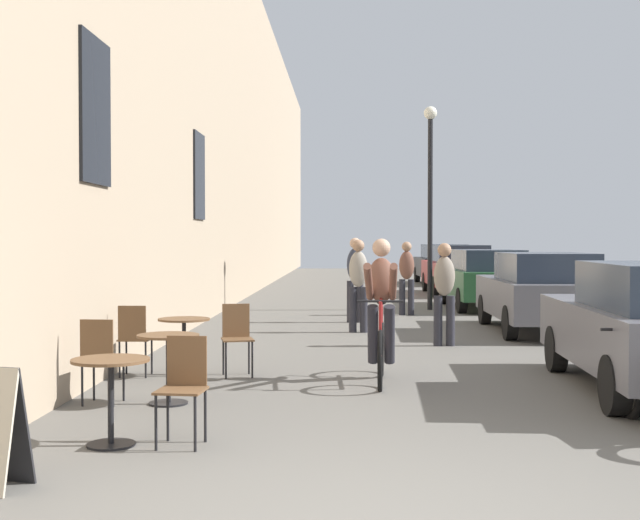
# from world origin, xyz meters

# --- Properties ---
(building_facade_left) EXTENTS (0.54, 68.00, 9.91)m
(building_facade_left) POSITION_xyz_m (-3.45, 14.00, 4.95)
(building_facade_left) COLOR tan
(building_facade_left) RESTS_ON ground_plane
(cafe_table_near) EXTENTS (0.64, 0.64, 0.72)m
(cafe_table_near) POSITION_xyz_m (-2.22, 1.96, 0.52)
(cafe_table_near) COLOR black
(cafe_table_near) RESTS_ON ground_plane
(cafe_chair_near_toward_street) EXTENTS (0.41, 0.41, 0.89)m
(cafe_chair_near_toward_street) POSITION_xyz_m (-1.63, 2.03, 0.52)
(cafe_chair_near_toward_street) COLOR black
(cafe_chair_near_toward_street) RESTS_ON ground_plane
(cafe_table_mid) EXTENTS (0.64, 0.64, 0.72)m
(cafe_table_mid) POSITION_xyz_m (-2.12, 3.71, 0.52)
(cafe_table_mid) COLOR black
(cafe_table_mid) RESTS_ON ground_plane
(cafe_chair_mid_toward_street) EXTENTS (0.40, 0.40, 0.89)m
(cafe_chair_mid_toward_street) POSITION_xyz_m (-2.80, 3.63, 0.52)
(cafe_chair_mid_toward_street) COLOR black
(cafe_chair_mid_toward_street) RESTS_ON ground_plane
(cafe_table_far) EXTENTS (0.64, 0.64, 0.72)m
(cafe_table_far) POSITION_xyz_m (-2.30, 5.46, 0.52)
(cafe_table_far) COLOR black
(cafe_table_far) RESTS_ON ground_plane
(cafe_chair_far_toward_street) EXTENTS (0.38, 0.38, 0.89)m
(cafe_chair_far_toward_street) POSITION_xyz_m (-2.90, 5.38, 0.52)
(cafe_chair_far_toward_street) COLOR black
(cafe_chair_far_toward_street) RESTS_ON ground_plane
(cafe_chair_far_toward_wall) EXTENTS (0.46, 0.46, 0.89)m
(cafe_chair_far_toward_wall) POSITION_xyz_m (-1.65, 5.53, 0.52)
(cafe_chair_far_toward_wall) COLOR black
(cafe_chair_far_toward_wall) RESTS_ON ground_plane
(cyclist_on_bicycle) EXTENTS (0.52, 1.76, 1.74)m
(cyclist_on_bicycle) POSITION_xyz_m (0.14, 5.21, 0.81)
(cyclist_on_bicycle) COLOR black
(cyclist_on_bicycle) RESTS_ON ground_plane
(pedestrian_near) EXTENTS (0.36, 0.26, 1.64)m
(pedestrian_near) POSITION_xyz_m (1.28, 8.53, 0.92)
(pedestrian_near) COLOR #26262D
(pedestrian_near) RESTS_ON ground_plane
(pedestrian_mid) EXTENTS (0.34, 0.25, 1.70)m
(pedestrian_mid) POSITION_xyz_m (-0.07, 10.43, 0.96)
(pedestrian_mid) COLOR #26262D
(pedestrian_mid) RESTS_ON ground_plane
(pedestrian_far) EXTENTS (0.35, 0.26, 1.73)m
(pedestrian_far) POSITION_xyz_m (-0.11, 12.28, 0.98)
(pedestrian_far) COLOR #26262D
(pedestrian_far) RESTS_ON ground_plane
(pedestrian_furthest) EXTENTS (0.34, 0.25, 1.65)m
(pedestrian_furthest) POSITION_xyz_m (1.07, 13.95, 0.93)
(pedestrian_furthest) COLOR #26262D
(pedestrian_furthest) RESTS_ON ground_plane
(street_lamp) EXTENTS (0.32, 0.32, 4.90)m
(street_lamp) POSITION_xyz_m (1.73, 15.42, 3.11)
(street_lamp) COLOR black
(street_lamp) RESTS_ON ground_plane
(parked_car_second) EXTENTS (1.76, 4.12, 1.46)m
(parked_car_second) POSITION_xyz_m (3.26, 10.54, 0.76)
(parked_car_second) COLOR #595960
(parked_car_second) RESTS_ON ground_plane
(parked_car_third) EXTENTS (1.84, 4.14, 1.45)m
(parked_car_third) POSITION_xyz_m (3.10, 15.74, 0.75)
(parked_car_third) COLOR #23512D
(parked_car_third) RESTS_ON ground_plane
(parked_car_fourth) EXTENTS (1.86, 4.32, 1.53)m
(parked_car_fourth) POSITION_xyz_m (3.14, 21.03, 0.79)
(parked_car_fourth) COLOR maroon
(parked_car_fourth) RESTS_ON ground_plane
(parked_car_fifth) EXTENTS (1.87, 4.29, 1.52)m
(parked_car_fifth) POSITION_xyz_m (3.35, 26.96, 0.79)
(parked_car_fifth) COLOR black
(parked_car_fifth) RESTS_ON ground_plane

